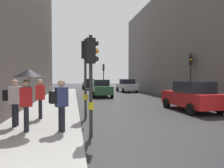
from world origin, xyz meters
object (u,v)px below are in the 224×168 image
Objects in this scene: pedestrian_with_black_backpack at (14,100)px; pedestrian_with_grey_backpack at (60,102)px; pedestrian_in_red_jacket at (40,97)px; traffic_light_near_right at (86,64)px; traffic_light_near_left at (91,67)px; car_white_compact at (127,86)px; traffic_light_far_median at (104,72)px; car_dark_suv at (89,84)px; traffic_light_mid_street at (191,68)px; car_red_sedan at (192,96)px; pedestrian_with_umbrella at (28,82)px; car_green_estate at (101,88)px.

pedestrian_with_grey_backpack is (1.76, -1.07, 0.00)m from pedestrian_with_black_backpack.
traffic_light_near_right is at bearing 10.49° from pedestrian_in_red_jacket.
traffic_light_near_left is at bearing -25.49° from pedestrian_with_black_backpack.
car_white_compact is at bearing 68.96° from traffic_light_near_right.
car_dark_suv is (-1.58, 6.44, -1.80)m from traffic_light_far_median.
traffic_light_far_median is 18.25m from traffic_light_near_right.
traffic_light_mid_street reaches higher than car_dark_suv.
car_red_sedan is 9.29m from pedestrian_with_umbrella.
pedestrian_with_grey_backpack is (-1.04, 0.27, -1.19)m from traffic_light_near_left.
traffic_light_mid_street is 12.55m from pedestrian_in_red_jacket.
pedestrian_with_black_backpack is (-9.38, -18.84, 0.29)m from car_white_compact.
pedestrian_with_black_backpack reaches higher than car_green_estate.
pedestrian_with_umbrella reaches higher than car_dark_suv.
traffic_light_mid_street is 1.03× the size of traffic_light_far_median.
traffic_light_mid_street is 12.05m from car_white_compact.
traffic_light_near_left is 0.80× the size of car_dark_suv.
car_green_estate is 13.81m from pedestrian_with_black_backpack.
car_red_sedan is (4.43, -23.23, 0.00)m from car_dark_suv.
car_red_sedan is 8.37m from pedestrian_with_grey_backpack.
car_green_estate is at bearing 112.60° from car_red_sedan.
car_green_estate is (-6.76, 5.70, -1.87)m from traffic_light_mid_street.
pedestrian_with_grey_backpack is (-7.62, -19.91, 0.29)m from car_white_compact.
pedestrian_with_umbrella is at bearing -98.52° from car_dark_suv.
traffic_light_near_right is 2.59m from pedestrian_in_red_jacket.
traffic_light_near_left is 3.61m from pedestrian_in_red_jacket.
pedestrian_with_umbrella is 1.27m from pedestrian_with_black_backpack.
pedestrian_with_black_backpack is 1.55m from pedestrian_in_red_jacket.
traffic_light_near_right reaches higher than car_dark_suv.
pedestrian_with_umbrella reaches higher than car_white_compact.
car_green_estate is at bearing 76.99° from pedestrian_with_grey_backpack.
traffic_light_mid_street is 5.37m from car_red_sedan.
pedestrian_with_grey_backpack is at bearing -103.01° from car_green_estate.
pedestrian_with_grey_backpack and pedestrian_in_red_jacket have the same top height.
traffic_light_mid_street is at bearing 35.91° from pedestrian_with_umbrella.
pedestrian_in_red_jacket is (-3.98, -24.73, 0.25)m from car_dark_suv.
pedestrian_with_black_backpack is (-0.68, 0.83, -0.68)m from pedestrian_with_umbrella.
car_red_sedan is (6.35, 1.12, -1.78)m from traffic_light_near_right.
car_white_compact is 8.62m from car_dark_suv.
pedestrian_with_black_backpack is (-2.80, 1.34, -1.19)m from traffic_light_near_left.
pedestrian_with_grey_backpack is (-9.98, -8.24, -1.59)m from traffic_light_mid_street.
car_red_sedan is at bearing 23.56° from pedestrian_with_umbrella.
traffic_light_near_right is 0.91× the size of car_dark_suv.
pedestrian_with_umbrella is at bearing -105.31° from traffic_light_far_median.
car_white_compact and car_red_sedan have the same top height.
car_white_compact is 2.44× the size of pedestrian_with_grey_backpack.
traffic_light_near_left is at bearing -52.55° from pedestrian_in_red_jacket.
traffic_light_near_right is 3.35m from pedestrian_with_grey_backpack.
pedestrian_with_grey_backpack is at bearing -102.33° from traffic_light_far_median.
traffic_light_near_left is 1.93× the size of pedestrian_with_grey_backpack.
pedestrian_with_grey_backpack is at bearing 165.47° from traffic_light_near_left.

